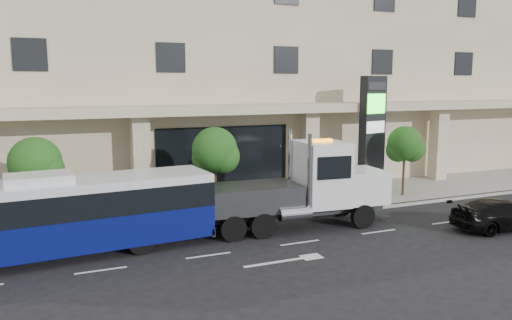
{
  "coord_description": "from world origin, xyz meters",
  "views": [
    {
      "loc": [
        -9.56,
        -19.26,
        6.56
      ],
      "look_at": [
        -0.5,
        2.0,
        3.05
      ],
      "focal_mm": 35.0,
      "sensor_mm": 36.0,
      "label": 1
    }
  ],
  "objects_px": {
    "signage_pylon": "(372,134)",
    "tow_truck": "(304,188)",
    "city_bus": "(41,217)",
    "black_sedan": "(502,214)"
  },
  "relations": [
    {
      "from": "signage_pylon",
      "to": "tow_truck",
      "type": "bearing_deg",
      "value": -159.15
    },
    {
      "from": "tow_truck",
      "to": "signage_pylon",
      "type": "distance_m",
      "value": 8.8
    },
    {
      "from": "city_bus",
      "to": "tow_truck",
      "type": "bearing_deg",
      "value": -4.36
    },
    {
      "from": "black_sedan",
      "to": "signage_pylon",
      "type": "height_order",
      "value": "signage_pylon"
    },
    {
      "from": "black_sedan",
      "to": "signage_pylon",
      "type": "distance_m",
      "value": 9.19
    },
    {
      "from": "black_sedan",
      "to": "signage_pylon",
      "type": "xyz_separation_m",
      "value": [
        -0.96,
        8.65,
        2.95
      ]
    },
    {
      "from": "city_bus",
      "to": "signage_pylon",
      "type": "relative_size",
      "value": 1.9
    },
    {
      "from": "tow_truck",
      "to": "signage_pylon",
      "type": "relative_size",
      "value": 1.43
    },
    {
      "from": "tow_truck",
      "to": "black_sedan",
      "type": "xyz_separation_m",
      "value": [
        8.13,
        -3.89,
        -1.14
      ]
    },
    {
      "from": "signage_pylon",
      "to": "black_sedan",
      "type": "bearing_deg",
      "value": -96.41
    }
  ]
}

